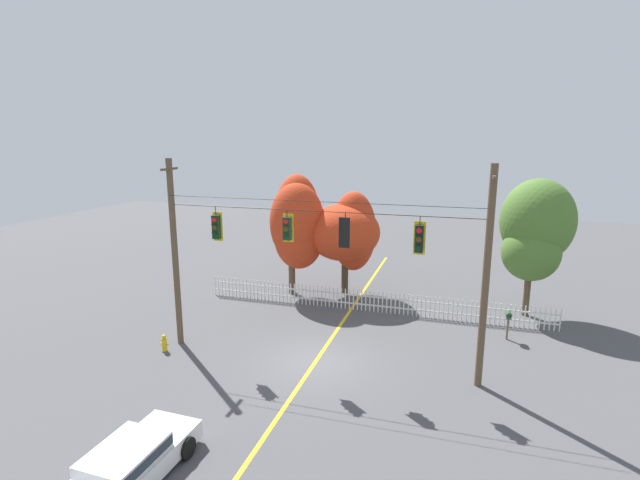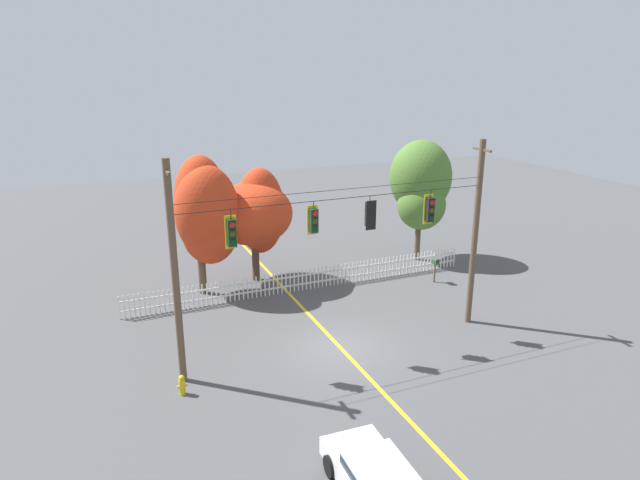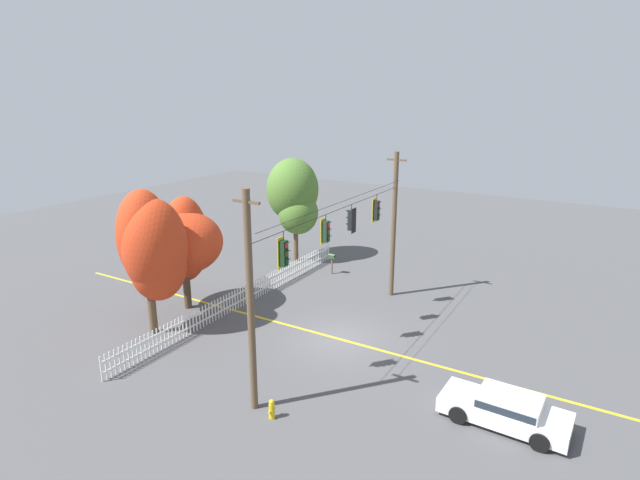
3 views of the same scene
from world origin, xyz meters
name	(u,v)px [view 3 (image 3 of 3)]	position (x,y,z in m)	size (l,w,h in m)	color
ground	(338,339)	(0.00, 0.00, 0.00)	(80.00, 80.00, 0.00)	#4C4C4F
lane_centerline_stripe	(338,339)	(0.00, 0.00, 0.00)	(0.16, 36.00, 0.01)	gold
signal_support_span	(339,254)	(0.00, 0.00, 4.22)	(13.06, 1.10, 8.25)	brown
traffic_signal_northbound_primary	(283,253)	(-4.32, 0.01, 5.45)	(0.43, 0.38, 1.48)	black
traffic_signal_northbound_secondary	(326,231)	(-1.16, 0.01, 5.57)	(0.43, 0.38, 1.32)	black
traffic_signal_westbound_side	(351,220)	(1.20, -0.01, 5.56)	(0.43, 0.38, 1.34)	black
traffic_signal_southbound_primary	(376,210)	(3.99, 0.01, 5.48)	(0.43, 0.38, 1.46)	black
white_picket_fence	(246,294)	(1.02, 6.38, 0.57)	(18.44, 0.06, 1.13)	white
autumn_maple_near_fence	(153,249)	(-3.62, 8.04, 4.18)	(3.18, 3.12, 7.03)	brown
autumn_maple_mid	(184,242)	(-0.91, 8.82, 3.73)	(4.24, 4.12, 6.07)	#473828
autumn_oak_far_east	(294,198)	(8.99, 8.41, 4.40)	(3.64, 3.68, 7.09)	brown
parked_car	(506,409)	(-2.64, -8.18, 0.60)	(2.00, 4.41, 1.15)	white
fire_hydrant	(272,409)	(-6.59, -0.94, 0.37)	(0.38, 0.22, 0.75)	gold
roadside_mailbox	(332,258)	(7.74, 4.71, 1.10)	(0.25, 0.44, 1.35)	brown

